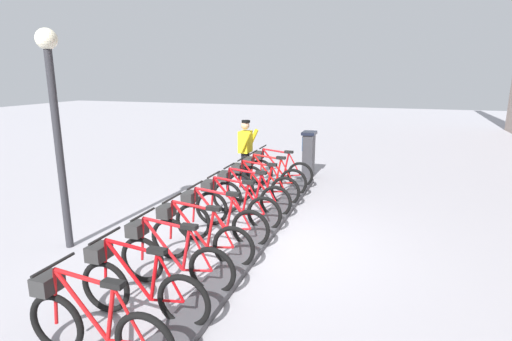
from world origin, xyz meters
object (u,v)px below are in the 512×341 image
(bike_docked_5, at_px, (217,220))
(bike_docked_8, at_px, (137,286))
(bike_docked_6, at_px, (197,237))
(bike_docked_0, at_px, (277,170))
(bike_docked_4, at_px, (234,206))
(lamp_post, at_px, (54,107))
(bike_docked_9, at_px, (92,323))
(bike_docked_2, at_px, (259,185))
(bike_docked_3, at_px, (247,195))
(worker_near_rack, at_px, (246,149))
(bike_docked_1, at_px, (269,177))
(bike_docked_7, at_px, (171,258))
(payment_kiosk, at_px, (309,154))

(bike_docked_5, xyz_separation_m, bike_docked_8, (0.00, 2.31, 0.00))
(bike_docked_6, bearing_deg, bike_docked_0, -90.00)
(bike_docked_4, bearing_deg, lamp_post, 35.98)
(bike_docked_9, bearing_deg, bike_docked_4, -90.00)
(bike_docked_2, distance_m, bike_docked_8, 4.63)
(bike_docked_3, distance_m, bike_docked_5, 1.54)
(bike_docked_3, height_order, worker_near_rack, worker_near_rack)
(bike_docked_0, bearing_deg, bike_docked_1, 90.00)
(bike_docked_5, height_order, lamp_post, lamp_post)
(bike_docked_3, relative_size, bike_docked_5, 1.00)
(bike_docked_7, relative_size, bike_docked_8, 1.00)
(bike_docked_1, xyz_separation_m, bike_docked_7, (0.00, 4.63, 0.00))
(bike_docked_5, relative_size, bike_docked_6, 1.00)
(bike_docked_1, bearing_deg, bike_docked_5, 90.00)
(bike_docked_0, bearing_deg, worker_near_rack, -4.24)
(bike_docked_9, distance_m, lamp_post, 3.70)
(bike_docked_5, relative_size, bike_docked_9, 1.00)
(bike_docked_2, bearing_deg, bike_docked_6, 90.00)
(worker_near_rack, bearing_deg, bike_docked_6, 100.64)
(bike_docked_8, distance_m, worker_near_rack, 6.31)
(bike_docked_1, bearing_deg, bike_docked_3, 90.00)
(bike_docked_8, bearing_deg, bike_docked_9, 90.00)
(bike_docked_0, distance_m, lamp_post, 5.61)
(bike_docked_2, xyz_separation_m, lamp_post, (2.30, 3.21, 1.90))
(bike_docked_5, bearing_deg, bike_docked_3, -90.00)
(bike_docked_4, distance_m, bike_docked_5, 0.77)
(bike_docked_5, relative_size, bike_docked_7, 1.00)
(bike_docked_4, height_order, lamp_post, lamp_post)
(bike_docked_1, height_order, bike_docked_7, same)
(payment_kiosk, relative_size, bike_docked_8, 0.74)
(bike_docked_9, bearing_deg, bike_docked_0, -90.00)
(bike_docked_1, xyz_separation_m, bike_docked_2, (0.00, 0.77, 0.00))
(bike_docked_3, relative_size, bike_docked_6, 1.00)
(bike_docked_3, xyz_separation_m, bike_docked_4, (0.00, 0.77, 0.00))
(bike_docked_9, bearing_deg, bike_docked_7, -90.00)
(bike_docked_8, relative_size, bike_docked_9, 1.00)
(bike_docked_3, xyz_separation_m, bike_docked_9, (0.00, 4.63, 0.00))
(bike_docked_4, relative_size, lamp_post, 0.49)
(lamp_post, bearing_deg, bike_docked_6, -176.79)
(bike_docked_2, bearing_deg, bike_docked_7, 90.00)
(worker_near_rack, bearing_deg, bike_docked_5, 102.67)
(bike_docked_4, relative_size, bike_docked_9, 1.00)
(bike_docked_5, relative_size, bike_docked_8, 1.00)
(bike_docked_0, xyz_separation_m, bike_docked_1, (0.00, 0.77, 0.00))
(bike_docked_2, height_order, lamp_post, lamp_post)
(bike_docked_7, bearing_deg, payment_kiosk, -94.96)
(bike_docked_2, relative_size, worker_near_rack, 1.04)
(bike_docked_4, height_order, bike_docked_8, same)
(payment_kiosk, height_order, bike_docked_3, payment_kiosk)
(payment_kiosk, distance_m, worker_near_rack, 1.85)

